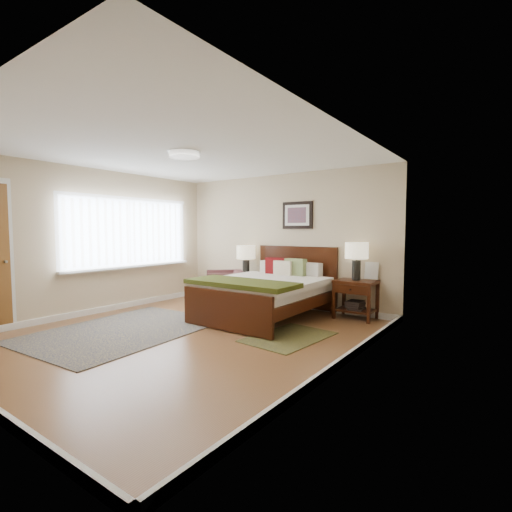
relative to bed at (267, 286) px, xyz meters
The scene contains 16 objects.
floor 1.60m from the bed, 103.38° to the right, with size 5.00×5.00×0.00m, color brown.
back_wall 1.31m from the bed, 108.71° to the left, with size 4.50×0.04×2.50m, color #C3AE8D.
left_wall 3.07m from the bed, 150.53° to the right, with size 0.04×5.00×2.50m, color #C3AE8D.
right_wall 2.51m from the bed, 37.70° to the right, with size 0.04×5.00×2.50m, color #C3AE8D.
ceiling 2.49m from the bed, 103.38° to the right, with size 4.50×5.00×0.02m, color white.
window 2.79m from the bed, 163.19° to the right, with size 0.11×2.72×1.32m.
ceil_fixture 2.46m from the bed, 103.38° to the right, with size 0.44×0.44×0.08m.
bed is the anchor object (origin of this frame).
wall_art 1.56m from the bed, 89.96° to the left, with size 0.62×0.05×0.50m.
nightstand_left 1.30m from the bed, 142.99° to the left, with size 0.44×0.40×0.53m.
nightstand_right 1.45m from the bed, 32.93° to the left, with size 0.64×0.48×0.63m.
lamp_left 1.38m from the bed, 142.31° to the left, with size 0.37×0.37×0.61m.
lamp_right 1.56m from the bed, 33.39° to the left, with size 0.37×0.37×0.61m.
armchair 1.47m from the bed, 158.69° to the left, with size 0.70×0.72×0.66m, color brown.
rug_persian 2.28m from the bed, 123.58° to the right, with size 1.86×2.63×0.01m, color #0B1638.
rug_navy 1.28m from the bed, 41.10° to the right, with size 0.82×1.23×0.01m, color black.
Camera 1 is at (3.74, -3.54, 1.45)m, focal length 26.00 mm.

